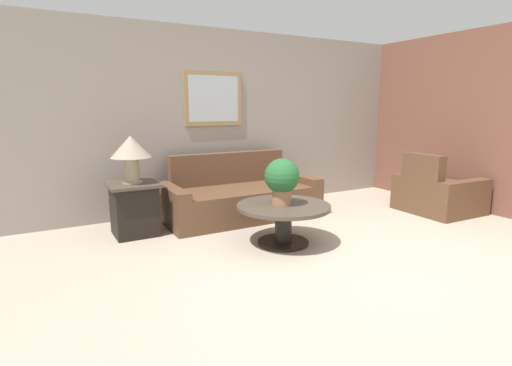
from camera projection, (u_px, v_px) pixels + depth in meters
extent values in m
plane|color=tan|center=(377.00, 267.00, 3.82)|extent=(20.00, 20.00, 0.00)
cube|color=gray|center=(240.00, 121.00, 6.03)|extent=(7.67, 0.06, 2.60)
cube|color=#997A4C|center=(214.00, 99.00, 5.71)|extent=(0.88, 0.03, 0.76)
cube|color=#B2BCC6|center=(214.00, 99.00, 5.70)|extent=(0.76, 0.01, 0.64)
cube|color=brown|center=(448.00, 120.00, 6.17)|extent=(0.06, 4.83, 2.60)
cube|color=brown|center=(241.00, 203.00, 5.49)|extent=(1.75, 0.96, 0.42)
cube|color=brown|center=(228.00, 168.00, 5.75)|extent=(1.75, 0.16, 0.44)
cube|color=brown|center=(173.00, 208.00, 5.02)|extent=(0.18, 0.96, 0.52)
cube|color=brown|center=(299.00, 192.00, 5.95)|extent=(0.18, 0.96, 0.52)
cube|color=brown|center=(439.00, 197.00, 5.80)|extent=(0.94, 0.64, 0.42)
cube|color=brown|center=(423.00, 170.00, 5.55)|extent=(0.18, 0.62, 0.44)
cube|color=brown|center=(464.00, 200.00, 5.45)|extent=(0.93, 0.21, 0.52)
cube|color=brown|center=(417.00, 189.00, 6.14)|extent=(0.93, 0.21, 0.52)
cylinder|color=black|center=(283.00, 242.00, 4.47)|extent=(0.57, 0.57, 0.03)
cylinder|color=black|center=(283.00, 225.00, 4.43)|extent=(0.19, 0.19, 0.38)
cylinder|color=#473D33|center=(284.00, 206.00, 4.39)|extent=(1.04, 1.04, 0.04)
cube|color=black|center=(134.00, 210.00, 4.74)|extent=(0.49, 0.49, 0.59)
cube|color=#473D33|center=(133.00, 184.00, 4.68)|extent=(0.57, 0.57, 0.03)
cylinder|color=tan|center=(133.00, 182.00, 4.68)|extent=(0.22, 0.22, 0.02)
cylinder|color=tan|center=(132.00, 169.00, 4.65)|extent=(0.16, 0.16, 0.28)
cone|color=gray|center=(131.00, 147.00, 4.60)|extent=(0.47, 0.47, 0.25)
cylinder|color=#9E6B42|center=(282.00, 197.00, 4.38)|extent=(0.21, 0.21, 0.18)
sphere|color=#235B2D|center=(282.00, 176.00, 4.33)|extent=(0.38, 0.38, 0.38)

